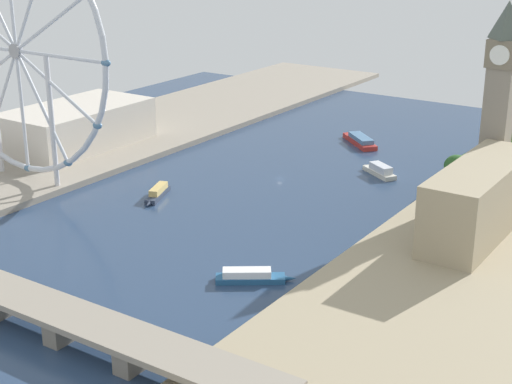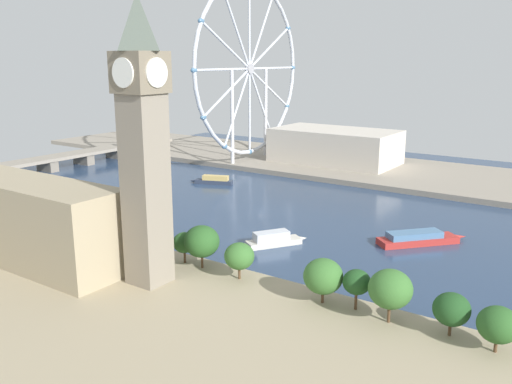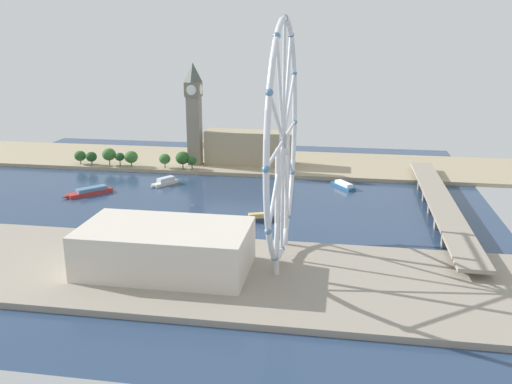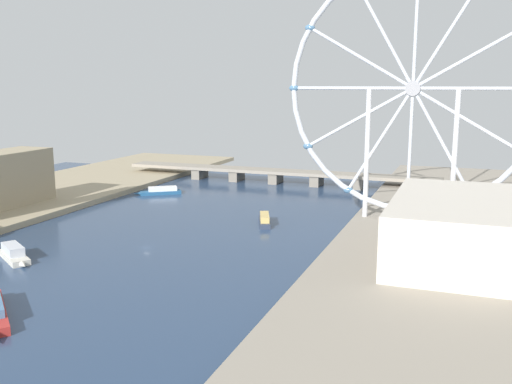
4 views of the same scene
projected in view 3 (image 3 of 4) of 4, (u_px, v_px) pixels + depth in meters
The scene contains 13 objects.
ground_plane at pixel (192, 201), 379.27m from camera, with size 400.79×400.79×0.00m, color navy.
riverbank_left at pixel (227, 161), 488.02m from camera, with size 90.00×520.00×3.00m, color tan.
riverbank_right at pixel (127, 268), 269.67m from camera, with size 90.00×520.00×3.00m, color gray.
clock_tower at pixel (194, 112), 459.67m from camera, with size 13.43×13.43×84.90m.
parliament_block at pixel (250, 147), 470.31m from camera, with size 22.00×75.12×27.92m, color tan.
tree_row_embankment at pixel (133, 157), 461.34m from camera, with size 13.42×107.90×14.51m.
ferris_wheel at pixel (283, 142), 260.52m from camera, with size 115.46×3.20×117.14m.
riverside_hall at pixel (165, 248), 261.74m from camera, with size 43.64×79.47×21.75m, color beige.
river_bridge at pixel (441, 204), 351.69m from camera, with size 212.79×16.70×8.77m.
tour_boat_0 at pixel (165, 182), 419.53m from camera, with size 23.46×17.22×5.57m.
tour_boat_1 at pixel (89, 191), 394.95m from camera, with size 31.31×28.63×4.98m.
tour_boat_2 at pixel (262, 217), 340.54m from camera, with size 12.50×25.03×4.98m.
tour_boat_3 at pixel (343, 185), 411.95m from camera, with size 25.52×19.58×4.58m.
Camera 3 is at (349.79, 102.77, 113.71)m, focal length 38.71 mm.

